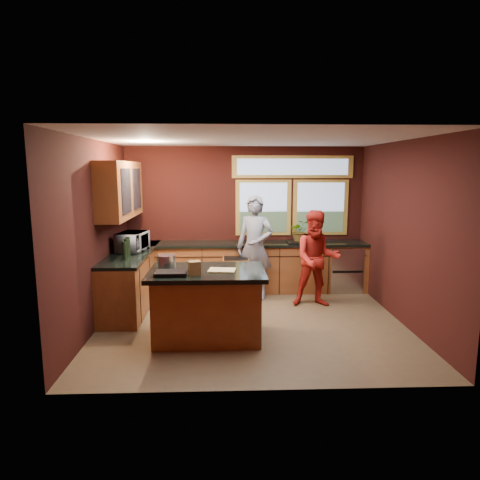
{
  "coord_description": "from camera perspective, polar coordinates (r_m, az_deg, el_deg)",
  "views": [
    {
      "loc": [
        -0.41,
        -6.13,
        2.29
      ],
      "look_at": [
        -0.16,
        0.4,
        1.19
      ],
      "focal_mm": 32.0,
      "sensor_mm": 36.0,
      "label": 1
    }
  ],
  "objects": [
    {
      "name": "paper_towel",
      "position": [
        7.95,
        2.65,
        0.69
      ],
      "size": [
        0.12,
        0.12,
        0.28
      ],
      "primitive_type": "cylinder",
      "color": "silver",
      "rests_on": "back_counter"
    },
    {
      "name": "room_shell",
      "position": [
        6.48,
        -3.88,
        5.15
      ],
      "size": [
        4.52,
        4.02,
        2.71
      ],
      "color": "black",
      "rests_on": "ground"
    },
    {
      "name": "black_tray",
      "position": [
        5.53,
        -9.21,
        -4.4
      ],
      "size": [
        0.4,
        0.28,
        0.05
      ],
      "primitive_type": "cube",
      "rotation": [
        0.0,
        0.0,
        0.01
      ],
      "color": "black",
      "rests_on": "island"
    },
    {
      "name": "stock_pot",
      "position": [
        5.91,
        -9.72,
        -2.86
      ],
      "size": [
        0.24,
        0.24,
        0.18
      ],
      "primitive_type": "cylinder",
      "color": "silver",
      "rests_on": "island"
    },
    {
      "name": "paper_bag",
      "position": [
        5.49,
        -6.11,
        -3.75
      ],
      "size": [
        0.18,
        0.16,
        0.18
      ],
      "primitive_type": "cube",
      "rotation": [
        0.0,
        0.0,
        0.28
      ],
      "color": "brown",
      "rests_on": "island"
    },
    {
      "name": "left_counter",
      "position": [
        7.38,
        -14.24,
        -5.09
      ],
      "size": [
        0.64,
        2.3,
        0.93
      ],
      "color": "brown",
      "rests_on": "floor"
    },
    {
      "name": "cutting_board",
      "position": [
        5.69,
        -2.43,
        -4.05
      ],
      "size": [
        0.38,
        0.29,
        0.02
      ],
      "primitive_type": "cube",
      "rotation": [
        0.0,
        0.0,
        -0.13
      ],
      "color": "tan",
      "rests_on": "island"
    },
    {
      "name": "back_counter",
      "position": [
        8.06,
        2.18,
        -3.57
      ],
      "size": [
        4.5,
        0.64,
        0.93
      ],
      "color": "brown",
      "rests_on": "floor"
    },
    {
      "name": "microwave",
      "position": [
        7.29,
        -14.14,
        -0.23
      ],
      "size": [
        0.49,
        0.64,
        0.32
      ],
      "primitive_type": "imported",
      "rotation": [
        0.0,
        0.0,
        1.39
      ],
      "color": "#999999",
      "rests_on": "left_counter"
    },
    {
      "name": "potted_plant",
      "position": [
        8.09,
        7.93,
        1.21
      ],
      "size": [
        0.37,
        0.32,
        0.41
      ],
      "primitive_type": "imported",
      "color": "#999999",
      "rests_on": "back_counter"
    },
    {
      "name": "island",
      "position": [
        5.87,
        -4.37,
        -8.48
      ],
      "size": [
        1.55,
        1.05,
        0.95
      ],
      "color": "brown",
      "rests_on": "floor"
    },
    {
      "name": "floor",
      "position": [
        6.56,
        1.54,
        -10.92
      ],
      "size": [
        4.5,
        4.5,
        0.0
      ],
      "primitive_type": "plane",
      "color": "brown",
      "rests_on": "ground"
    },
    {
      "name": "person_grey",
      "position": [
        7.53,
        1.98,
        -1.0
      ],
      "size": [
        0.79,
        0.68,
        1.83
      ],
      "primitive_type": "imported",
      "rotation": [
        0.0,
        0.0,
        -0.43
      ],
      "color": "slate",
      "rests_on": "floor"
    },
    {
      "name": "person_red",
      "position": [
        7.22,
        10.2,
        -2.48
      ],
      "size": [
        0.82,
        0.66,
        1.61
      ],
      "primitive_type": "imported",
      "rotation": [
        0.0,
        0.0,
        -0.06
      ],
      "color": "#9F1A12",
      "rests_on": "floor"
    }
  ]
}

